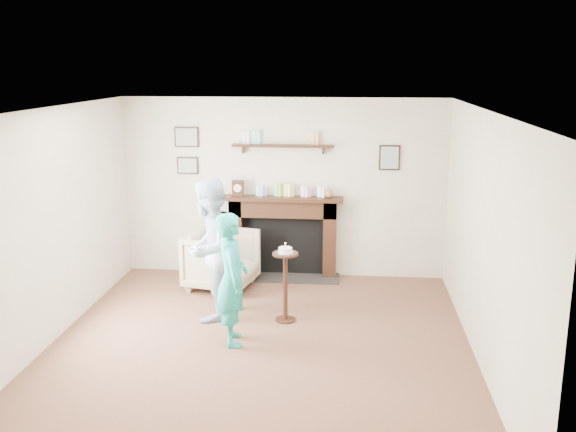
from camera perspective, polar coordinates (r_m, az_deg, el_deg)
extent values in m
plane|color=brown|center=(6.96, -2.60, -11.62)|extent=(5.00, 5.00, 0.00)
cube|color=beige|center=(8.95, -0.41, 2.50)|extent=(4.50, 0.04, 2.50)
cube|color=beige|center=(7.20, -20.72, -1.07)|extent=(0.04, 5.00, 2.50)
cube|color=beige|center=(6.60, 17.01, -2.06)|extent=(0.04, 5.00, 2.50)
cube|color=silver|center=(6.33, -2.84, 9.37)|extent=(4.50, 5.00, 0.04)
cube|color=black|center=(9.11, -4.60, -1.88)|extent=(0.18, 0.20, 1.10)
cube|color=black|center=(8.97, 3.73, -2.10)|extent=(0.18, 0.20, 1.10)
cube|color=black|center=(8.91, -0.47, 0.68)|extent=(1.50, 0.20, 0.24)
cube|color=black|center=(9.11, -0.42, -2.60)|extent=(1.14, 0.06, 0.86)
cube|color=#2A2725|center=(9.06, -0.54, -5.46)|extent=(1.60, 0.44, 0.03)
cube|color=black|center=(8.85, -0.50, 1.55)|extent=(1.68, 0.26, 0.05)
cube|color=black|center=(8.78, -0.47, 6.26)|extent=(1.40, 0.15, 0.03)
cube|color=black|center=(9.07, -9.00, 6.96)|extent=(0.34, 0.03, 0.28)
cube|color=black|center=(9.13, -8.91, 4.46)|extent=(0.30, 0.03, 0.24)
cube|color=black|center=(8.83, 9.01, 5.15)|extent=(0.28, 0.03, 0.34)
cube|color=black|center=(8.91, -4.47, 2.47)|extent=(0.16, 0.09, 0.22)
cylinder|color=beige|center=(8.86, -4.52, 2.48)|extent=(0.11, 0.01, 0.11)
sphere|color=#2C8639|center=(8.79, 3.66, 2.00)|extent=(0.12, 0.12, 0.12)
imported|color=tan|center=(8.76, -5.85, -6.31)|extent=(1.00, 0.99, 0.77)
imported|color=silver|center=(7.80, -6.82, -8.88)|extent=(0.77, 0.91, 1.67)
imported|color=#1EABAD|center=(7.12, -4.89, -11.07)|extent=(0.47, 0.60, 1.44)
cylinder|color=black|center=(7.63, -0.24, -9.20)|extent=(0.24, 0.24, 0.02)
cylinder|color=black|center=(7.49, -0.24, -6.36)|extent=(0.05, 0.05, 0.79)
cylinder|color=black|center=(7.36, -0.24, -3.38)|extent=(0.30, 0.30, 0.03)
cylinder|color=silver|center=(7.36, -0.24, -3.27)|extent=(0.20, 0.20, 0.01)
cylinder|color=white|center=(7.35, -0.24, -3.04)|extent=(0.16, 0.16, 0.06)
cylinder|color=#FFE1A1|center=(7.33, -0.24, -2.66)|extent=(0.01, 0.01, 0.04)
sphere|color=orange|center=(7.33, -0.24, -2.44)|extent=(0.02, 0.02, 0.02)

